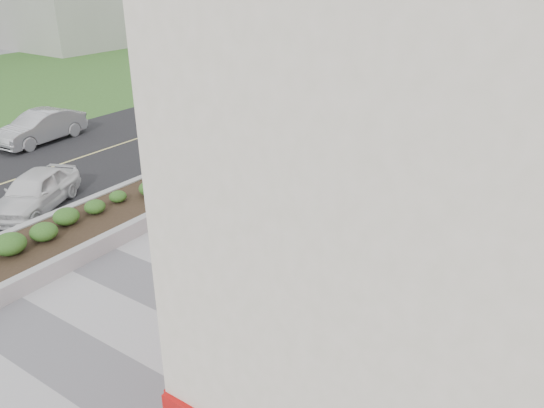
{
  "coord_description": "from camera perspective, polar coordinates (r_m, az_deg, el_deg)",
  "views": [
    {
      "loc": [
        8.17,
        -6.63,
        8.19
      ],
      "look_at": [
        -0.51,
        6.16,
        1.1
      ],
      "focal_mm": 35.0,
      "sensor_mm": 36.0,
      "label": 1
    }
  ],
  "objects": [
    {
      "name": "car_silver",
      "position": [
        28.75,
        -23.65,
        7.6
      ],
      "size": [
        2.05,
        4.76,
        1.52
      ],
      "primitive_type": "imported",
      "rotation": [
        0.0,
        0.0,
        0.1
      ],
      "color": "#B4B6BC",
      "rests_on": "ground"
    },
    {
      "name": "skateboarder",
      "position": [
        18.77,
        6.74,
        0.95
      ],
      "size": [
        0.5,
        0.75,
        1.38
      ],
      "rotation": [
        0.0,
        0.0,
        -0.19
      ],
      "color": "beige",
      "rests_on": "ground"
    },
    {
      "name": "traffic_signal_near",
      "position": [
        29.14,
        1.62,
        13.89
      ],
      "size": [
        0.33,
        0.28,
        4.2
      ],
      "color": "black",
      "rests_on": "ground"
    },
    {
      "name": "manhole_cover",
      "position": [
        14.79,
        -3.7,
        -9.04
      ],
      "size": [
        0.44,
        0.44,
        0.01
      ],
      "primitive_type": "cylinder",
      "color": "#595654",
      "rests_on": "ground"
    },
    {
      "name": "ground",
      "position": [
        13.33,
        -13.59,
        -14.08
      ],
      "size": [
        160.0,
        160.0,
        0.0
      ],
      "primitive_type": "plane",
      "color": "gray",
      "rests_on": "ground"
    },
    {
      "name": "walkway",
      "position": [
        15.05,
        -5.22,
        -8.42
      ],
      "size": [
        8.0,
        36.0,
        0.01
      ],
      "primitive_type": "cube",
      "color": "#A8A8AD",
      "rests_on": "ground"
    },
    {
      "name": "street",
      "position": [
        25.68,
        -20.68,
        4.43
      ],
      "size": [
        10.0,
        40.0,
        0.0
      ],
      "primitive_type": "cube",
      "color": "black",
      "rests_on": "ground"
    },
    {
      "name": "planter",
      "position": [
        20.81,
        -10.15,
        2.31
      ],
      "size": [
        3.0,
        18.0,
        0.9
      ],
      "color": "#9E9EA0",
      "rests_on": "ground"
    },
    {
      "name": "traffic_signal_far",
      "position": [
        34.54,
        -12.28,
        15.06
      ],
      "size": [
        0.33,
        0.28,
        4.2
      ],
      "color": "black",
      "rests_on": "ground"
    },
    {
      "name": "car_white",
      "position": [
        20.79,
        -24.15,
        1.27
      ],
      "size": [
        3.23,
        4.43,
        1.4
      ],
      "primitive_type": "imported",
      "rotation": [
        0.0,
        0.0,
        0.43
      ],
      "color": "white",
      "rests_on": "ground"
    },
    {
      "name": "car_dark",
      "position": [
        30.31,
        -0.41,
        10.48
      ],
      "size": [
        2.99,
        5.6,
        1.54
      ],
      "primitive_type": "imported",
      "rotation": [
        0.0,
        0.0,
        -0.16
      ],
      "color": "black",
      "rests_on": "ground"
    }
  ]
}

